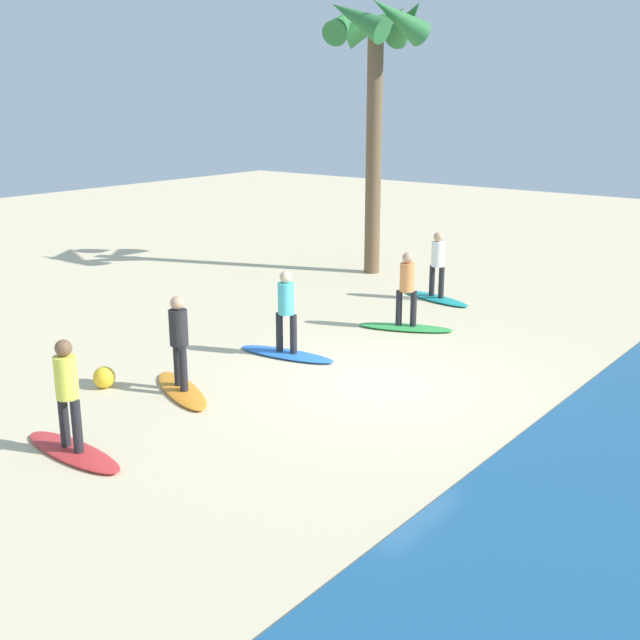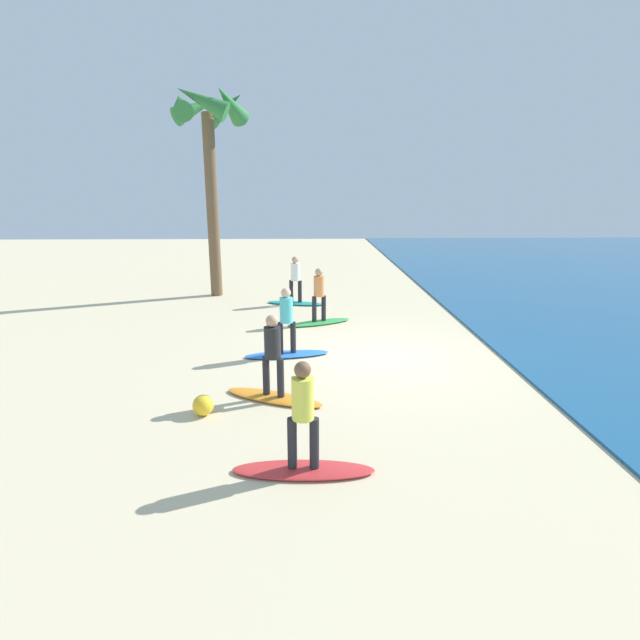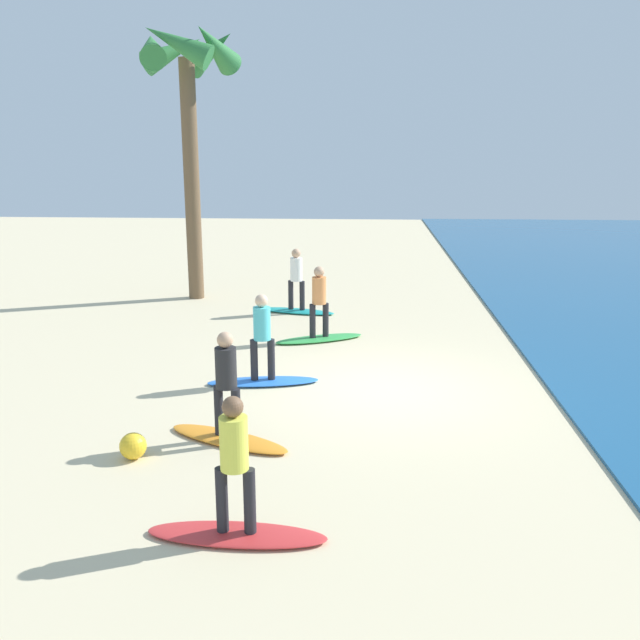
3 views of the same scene
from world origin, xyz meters
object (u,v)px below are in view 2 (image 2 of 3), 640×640
(surfer_teal, at_px, (295,276))
(surfer_red, at_px, (303,408))
(surfer_green, at_px, (319,291))
(surfboard_orange, at_px, (274,397))
(surfer_blue, at_px, (286,316))
(palm_tree, at_px, (208,129))
(surfboard_teal, at_px, (296,303))
(surfboard_green, at_px, (319,322))
(beach_ball, at_px, (203,405))
(surfboard_blue, at_px, (287,354))
(surfer_orange, at_px, (273,350))
(surfboard_red, at_px, (304,470))

(surfer_teal, xyz_separation_m, surfer_red, (11.03, 0.38, 0.00))
(surfer_green, bearing_deg, surfboard_orange, -10.10)
(surfer_teal, distance_m, surfer_blue, 5.74)
(palm_tree, bearing_deg, surfer_red, 15.41)
(surfboard_teal, height_order, palm_tree, palm_tree)
(surfer_teal, height_order, surfer_blue, same)
(surfboard_orange, relative_size, palm_tree, 0.28)
(surfer_green, height_order, palm_tree, palm_tree)
(surfboard_green, height_order, beach_ball, beach_ball)
(surfboard_blue, bearing_deg, palm_tree, 103.03)
(surfer_red, xyz_separation_m, beach_ball, (-1.97, -1.86, -0.84))
(surfer_orange, distance_m, surfer_red, 2.72)
(surfboard_red, xyz_separation_m, surfer_red, (0.00, 0.00, 0.99))
(surfboard_green, bearing_deg, surfer_green, -87.43)
(surfer_green, bearing_deg, surfer_teal, -163.77)
(surfer_red, bearing_deg, surfer_green, 177.24)
(surfboard_green, xyz_separation_m, surfer_blue, (3.05, -0.86, 0.99))
(surfer_blue, bearing_deg, palm_tree, -157.69)
(surfer_red, bearing_deg, surfer_teal, -178.02)
(surfer_blue, height_order, palm_tree, palm_tree)
(palm_tree, relative_size, beach_ball, 19.66)
(surfer_green, distance_m, surfer_blue, 3.17)
(surfer_green, distance_m, palm_tree, 7.76)
(surfboard_green, xyz_separation_m, surfer_orange, (5.69, -1.01, 0.99))
(surfer_blue, distance_m, palm_tree, 9.50)
(surfer_orange, relative_size, palm_tree, 0.21)
(palm_tree, bearing_deg, beach_ball, 8.71)
(surfboard_orange, distance_m, palm_tree, 12.11)
(beach_ball, bearing_deg, surfer_green, 160.43)
(surfer_teal, height_order, palm_tree, palm_tree)
(surfboard_green, relative_size, surfer_green, 1.28)
(surfer_green, distance_m, surfboard_blue, 3.32)
(surfer_teal, xyz_separation_m, surfboard_green, (2.69, 0.78, -0.99))
(surfboard_red, bearing_deg, palm_tree, 107.32)
(surfboard_green, distance_m, palm_tree, 8.45)
(surfer_blue, xyz_separation_m, palm_tree, (-7.43, -3.05, 5.08))
(surfer_orange, distance_m, beach_ball, 1.65)
(beach_ball, bearing_deg, surfboard_orange, 118.35)
(surfer_green, distance_m, surfboard_orange, 5.87)
(surfer_red, bearing_deg, surfboard_teal, -178.02)
(surfboard_green, height_order, surfboard_orange, same)
(surfer_green, bearing_deg, surfer_orange, -10.10)
(surfboard_teal, height_order, beach_ball, beach_ball)
(surfer_red, distance_m, beach_ball, 2.84)
(surfer_blue, bearing_deg, surfer_red, 4.96)
(palm_tree, height_order, beach_ball, palm_tree)
(surfer_orange, bearing_deg, surfer_teal, 178.43)
(surfer_blue, xyz_separation_m, surfer_red, (5.29, 0.46, 0.00))
(surfer_red, bearing_deg, surfer_blue, -175.04)
(surfer_teal, xyz_separation_m, surfboard_orange, (8.38, -0.23, -0.99))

